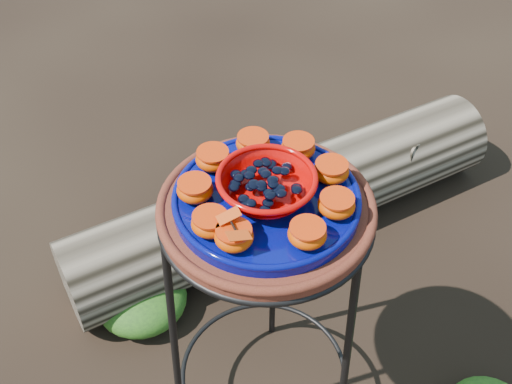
# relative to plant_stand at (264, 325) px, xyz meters

# --- Properties ---
(plant_stand) EXTENTS (0.44, 0.44, 0.70)m
(plant_stand) POSITION_rel_plant_stand_xyz_m (0.00, 0.00, 0.00)
(plant_stand) COLOR black
(plant_stand) RESTS_ON ground
(terracotta_saucer) EXTENTS (0.39, 0.39, 0.03)m
(terracotta_saucer) POSITION_rel_plant_stand_xyz_m (0.00, 0.00, 0.37)
(terracotta_saucer) COLOR #4B200E
(terracotta_saucer) RESTS_ON plant_stand
(cobalt_plate) EXTENTS (0.34, 0.34, 0.02)m
(cobalt_plate) POSITION_rel_plant_stand_xyz_m (0.00, 0.00, 0.39)
(cobalt_plate) COLOR #050740
(cobalt_plate) RESTS_ON terracotta_saucer
(red_bowl) EXTENTS (0.17, 0.17, 0.05)m
(red_bowl) POSITION_rel_plant_stand_xyz_m (0.00, 0.00, 0.43)
(red_bowl) COLOR #C10603
(red_bowl) RESTS_ON cobalt_plate
(glass_gems) EXTENTS (0.13, 0.13, 0.02)m
(glass_gems) POSITION_rel_plant_stand_xyz_m (0.00, 0.00, 0.46)
(glass_gems) COLOR black
(glass_gems) RESTS_ON red_bowl
(orange_half_0) EXTENTS (0.07, 0.07, 0.04)m
(orange_half_0) POSITION_rel_plant_stand_xyz_m (-0.04, -0.12, 0.42)
(orange_half_0) COLOR #BF2200
(orange_half_0) RESTS_ON cobalt_plate
(orange_half_1) EXTENTS (0.07, 0.07, 0.04)m
(orange_half_1) POSITION_rel_plant_stand_xyz_m (0.08, -0.10, 0.42)
(orange_half_1) COLOR #BF2200
(orange_half_1) RESTS_ON cobalt_plate
(orange_half_2) EXTENTS (0.07, 0.07, 0.04)m
(orange_half_2) POSITION_rel_plant_stand_xyz_m (0.12, -0.03, 0.42)
(orange_half_2) COLOR #BF2200
(orange_half_2) RESTS_ON cobalt_plate
(orange_half_3) EXTENTS (0.07, 0.07, 0.04)m
(orange_half_3) POSITION_rel_plant_stand_xyz_m (0.11, 0.06, 0.42)
(orange_half_3) COLOR #BF2200
(orange_half_3) RESTS_ON cobalt_plate
(orange_half_4) EXTENTS (0.07, 0.07, 0.04)m
(orange_half_4) POSITION_rel_plant_stand_xyz_m (0.05, 0.12, 0.42)
(orange_half_4) COLOR #BF2200
(orange_half_4) RESTS_ON cobalt_plate
(orange_half_5) EXTENTS (0.07, 0.07, 0.04)m
(orange_half_5) POSITION_rel_plant_stand_xyz_m (-0.04, 0.12, 0.42)
(orange_half_5) COLOR #BF2200
(orange_half_5) RESTS_ON cobalt_plate
(orange_half_6) EXTENTS (0.07, 0.07, 0.04)m
(orange_half_6) POSITION_rel_plant_stand_xyz_m (-0.11, 0.07, 0.42)
(orange_half_6) COLOR #BF2200
(orange_half_6) RESTS_ON cobalt_plate
(orange_half_7) EXTENTS (0.07, 0.07, 0.04)m
(orange_half_7) POSITION_rel_plant_stand_xyz_m (-0.13, -0.02, 0.42)
(orange_half_7) COLOR #BF2200
(orange_half_7) RESTS_ON cobalt_plate
(orange_half_8) EXTENTS (0.07, 0.07, 0.04)m
(orange_half_8) POSITION_rel_plant_stand_xyz_m (-0.08, -0.09, 0.42)
(orange_half_8) COLOR #BF2200
(orange_half_8) RESTS_ON cobalt_plate
(butterfly) EXTENTS (0.10, 0.09, 0.01)m
(butterfly) POSITION_rel_plant_stand_xyz_m (-0.04, -0.12, 0.45)
(butterfly) COLOR #DA420E
(butterfly) RESTS_ON orange_half_0
(driftwood_log) EXTENTS (1.37, 1.13, 0.27)m
(driftwood_log) POSITION_rel_plant_stand_xyz_m (0.01, 0.62, -0.22)
(driftwood_log) COLOR black
(driftwood_log) RESTS_ON ground
(foliage_left) EXTENTS (0.26, 0.26, 0.13)m
(foliage_left) POSITION_rel_plant_stand_xyz_m (-0.38, 0.24, -0.28)
(foliage_left) COLOR #1F3F16
(foliage_left) RESTS_ON ground
(foliage_back) EXTENTS (0.30, 0.30, 0.15)m
(foliage_back) POSITION_rel_plant_stand_xyz_m (-0.07, 0.51, -0.28)
(foliage_back) COLOR #1F3F16
(foliage_back) RESTS_ON ground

